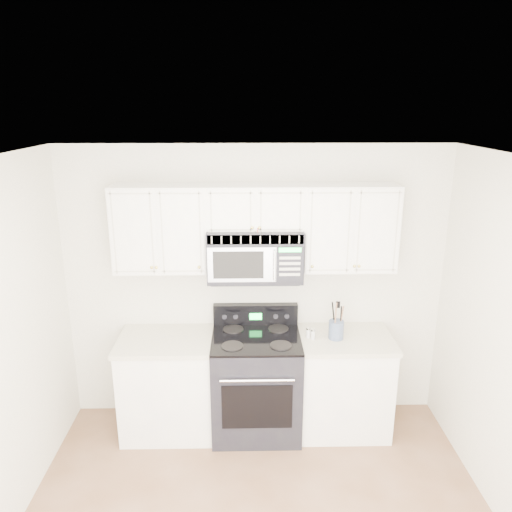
{
  "coord_description": "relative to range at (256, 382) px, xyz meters",
  "views": [
    {
      "loc": [
        -0.08,
        -2.61,
        2.92
      ],
      "look_at": [
        0.0,
        1.3,
        1.73
      ],
      "focal_mm": 35.0,
      "sensor_mm": 36.0,
      "label": 1
    }
  ],
  "objects": [
    {
      "name": "base_cabinet_right",
      "position": [
        0.8,
        0.02,
        -0.06
      ],
      "size": [
        0.86,
        0.65,
        0.92
      ],
      "color": "silver",
      "rests_on": "ground"
    },
    {
      "name": "utensil_crock",
      "position": [
        0.71,
        -0.01,
        0.53
      ],
      "size": [
        0.13,
        0.13,
        0.35
      ],
      "color": "#3D506D",
      "rests_on": "base_cabinet_right"
    },
    {
      "name": "range",
      "position": [
        0.0,
        0.0,
        0.0
      ],
      "size": [
        0.79,
        0.72,
        1.13
      ],
      "color": "black",
      "rests_on": "ground"
    },
    {
      "name": "base_cabinet_left",
      "position": [
        -0.8,
        0.02,
        -0.06
      ],
      "size": [
        0.86,
        0.65,
        0.92
      ],
      "color": "silver",
      "rests_on": "ground"
    },
    {
      "name": "microwave",
      "position": [
        -0.01,
        0.12,
        1.19
      ],
      "size": [
        0.82,
        0.46,
        0.45
      ],
      "color": "black",
      "rests_on": "ground"
    },
    {
      "name": "shaker_salt",
      "position": [
        0.47,
        0.01,
        0.48
      ],
      "size": [
        0.04,
        0.04,
        0.1
      ],
      "color": "beige",
      "rests_on": "base_cabinet_right"
    },
    {
      "name": "room",
      "position": [
        -0.0,
        -1.42,
        0.82
      ],
      "size": [
        3.51,
        3.51,
        2.61
      ],
      "color": "brown",
      "rests_on": "ground"
    },
    {
      "name": "upper_cabinets",
      "position": [
        -0.0,
        0.17,
        1.45
      ],
      "size": [
        2.44,
        0.37,
        0.75
      ],
      "color": "silver",
      "rests_on": "ground"
    },
    {
      "name": "shaker_pepper",
      "position": [
        0.5,
        -0.02,
        0.48
      ],
      "size": [
        0.04,
        0.04,
        0.09
      ],
      "color": "beige",
      "rests_on": "base_cabinet_right"
    }
  ]
}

